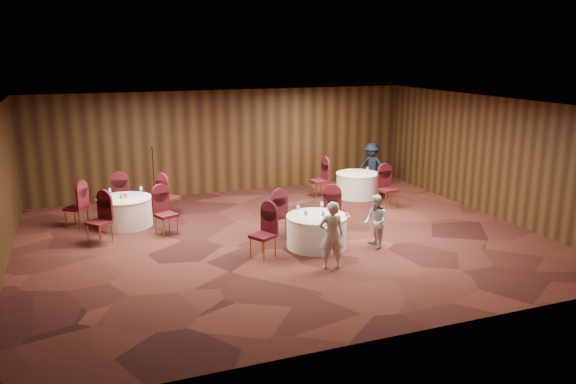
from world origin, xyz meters
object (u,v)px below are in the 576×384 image
object	(u,v)px
woman_a	(332,235)
woman_b	(375,222)
table_main	(317,231)
table_left	(125,212)
man_c	(372,165)
table_right	(357,185)
mic_stand	(154,188)

from	to	relation	value
woman_a	woman_b	distance (m)	1.67
table_main	table_left	bearing A→B (deg)	140.99
man_c	table_left	bearing A→B (deg)	-112.38
woman_a	table_main	bearing A→B (deg)	-88.18
table_right	woman_a	world-z (taller)	woman_a
woman_b	table_main	bearing A→B (deg)	-106.23
table_main	woman_b	distance (m)	1.35
man_c	table_main	bearing A→B (deg)	-73.36
table_right	woman_a	bearing A→B (deg)	-122.84
table_main	man_c	xyz separation A→B (m)	(3.99, 4.63, 0.35)
mic_stand	table_main	bearing A→B (deg)	-58.83
table_left	woman_a	xyz separation A→B (m)	(3.70, -4.52, 0.34)
mic_stand	man_c	distance (m)	6.96
table_left	mic_stand	bearing A→B (deg)	60.20
table_main	table_right	distance (m)	4.74
table_left	woman_a	distance (m)	5.85
table_left	woman_a	bearing A→B (deg)	-50.70
woman_b	man_c	world-z (taller)	man_c
table_left	mic_stand	size ratio (longest dim) A/B	0.80
table_left	woman_b	world-z (taller)	woman_b
table_right	woman_a	size ratio (longest dim) A/B	0.91
mic_stand	woman_a	size ratio (longest dim) A/B	1.19
table_main	man_c	bearing A→B (deg)	49.25
table_left	woman_b	size ratio (longest dim) A/B	1.11
table_right	table_left	bearing A→B (deg)	-175.98
woman_a	man_c	xyz separation A→B (m)	(4.24, 5.95, 0.01)
table_right	mic_stand	size ratio (longest dim) A/B	0.77
table_main	table_right	xyz separation A→B (m)	(2.98, 3.68, -0.00)
table_left	mic_stand	distance (m)	1.97
mic_stand	woman_b	bearing A→B (deg)	-52.42
table_main	woman_a	bearing A→B (deg)	-100.72
table_right	table_main	bearing A→B (deg)	-128.96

